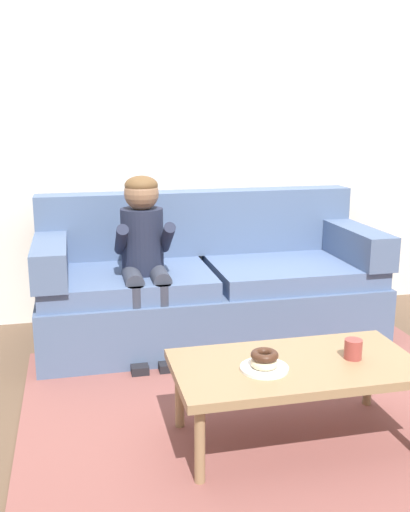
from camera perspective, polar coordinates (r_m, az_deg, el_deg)
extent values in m
plane|color=brown|center=(3.26, 5.08, -12.87)|extent=(10.00, 10.00, 0.00)
cube|color=silver|center=(4.27, -0.43, 12.99)|extent=(8.00, 0.10, 2.80)
cube|color=brown|center=(3.05, 6.57, -14.79)|extent=(2.46, 1.99, 0.01)
cube|color=slate|center=(3.88, 0.45, -5.32)|extent=(2.20, 0.90, 0.38)
cube|color=slate|center=(3.67, -7.74, -2.46)|extent=(1.06, 0.74, 0.12)
cube|color=slate|center=(3.92, 8.47, -1.45)|extent=(1.06, 0.74, 0.12)
cube|color=slate|center=(4.07, -0.67, 3.33)|extent=(2.20, 0.20, 0.44)
cube|color=slate|center=(3.67, -14.91, -0.08)|extent=(0.20, 0.90, 0.22)
cube|color=slate|center=(4.10, 14.17, 1.42)|extent=(0.20, 0.90, 0.22)
cube|color=#937551|center=(2.66, 8.90, -10.68)|extent=(1.09, 0.56, 0.04)
cylinder|color=#937551|center=(2.43, -0.52, -18.15)|extent=(0.04, 0.04, 0.35)
cylinder|color=#937551|center=(2.81, -2.51, -13.47)|extent=(0.04, 0.04, 0.35)
cylinder|color=#937551|center=(3.11, 15.75, -11.16)|extent=(0.04, 0.04, 0.35)
cylinder|color=#1E2338|center=(3.59, -6.17, 1.49)|extent=(0.26, 0.26, 0.40)
sphere|color=#846047|center=(3.52, -6.26, 6.15)|extent=(0.21, 0.21, 0.21)
ellipsoid|color=brown|center=(3.51, -6.28, 6.91)|extent=(0.20, 0.20, 0.12)
cylinder|color=#333847|center=(3.48, -7.10, -2.14)|extent=(0.11, 0.30, 0.11)
cylinder|color=#333847|center=(3.41, -6.72, -6.54)|extent=(0.09, 0.09, 0.44)
cube|color=black|center=(3.46, -6.51, -10.70)|extent=(0.10, 0.20, 0.06)
cylinder|color=#1E2338|center=(3.47, -8.21, 1.58)|extent=(0.07, 0.29, 0.23)
cylinder|color=#333847|center=(3.50, -4.50, -1.99)|extent=(0.11, 0.30, 0.11)
cylinder|color=#333847|center=(3.43, -4.05, -6.36)|extent=(0.09, 0.09, 0.44)
cube|color=black|center=(3.48, -3.85, -10.50)|extent=(0.10, 0.20, 0.06)
cylinder|color=#1E2338|center=(3.50, -3.77, 1.81)|extent=(0.07, 0.29, 0.23)
cylinder|color=white|center=(2.56, 5.83, -10.90)|extent=(0.21, 0.21, 0.01)
torus|color=beige|center=(2.55, 5.85, -10.39)|extent=(0.16, 0.16, 0.04)
torus|color=#422619|center=(2.54, 5.87, -9.65)|extent=(0.17, 0.17, 0.04)
cylinder|color=#993D38|center=(2.73, 14.33, -8.84)|extent=(0.08, 0.08, 0.09)
cube|color=red|center=(3.52, 13.18, -10.64)|extent=(0.16, 0.09, 0.05)
cylinder|color=red|center=(3.49, 11.90, -10.82)|extent=(0.06, 0.06, 0.05)
cylinder|color=red|center=(3.56, 14.43, -10.45)|extent=(0.06, 0.06, 0.05)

